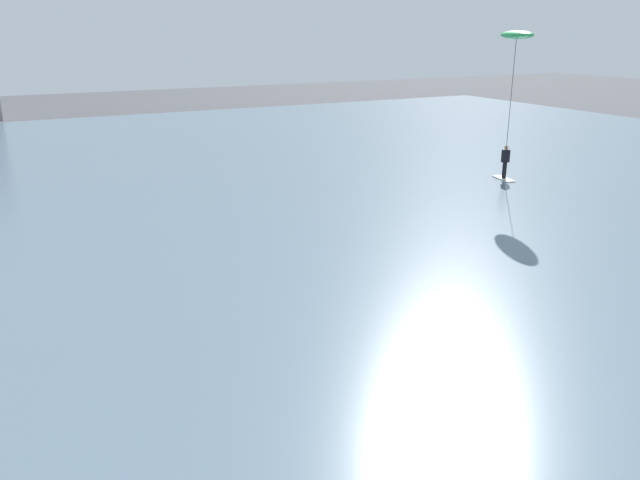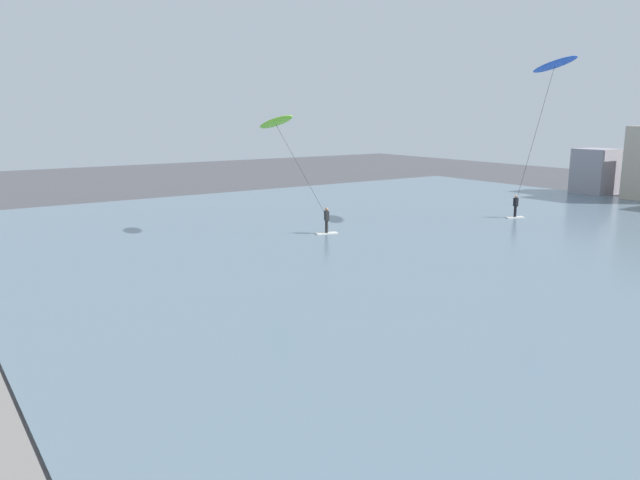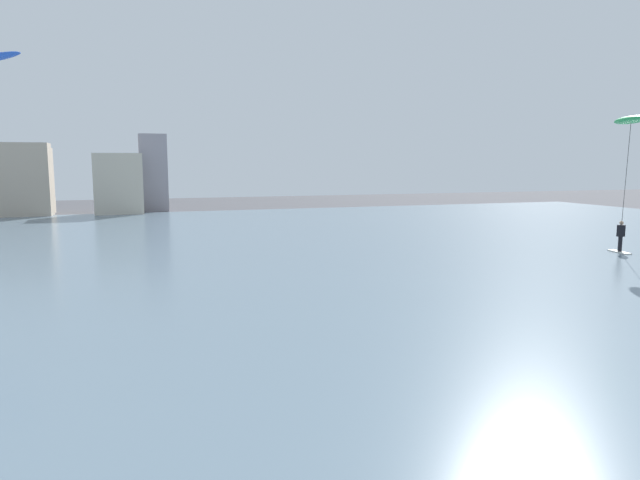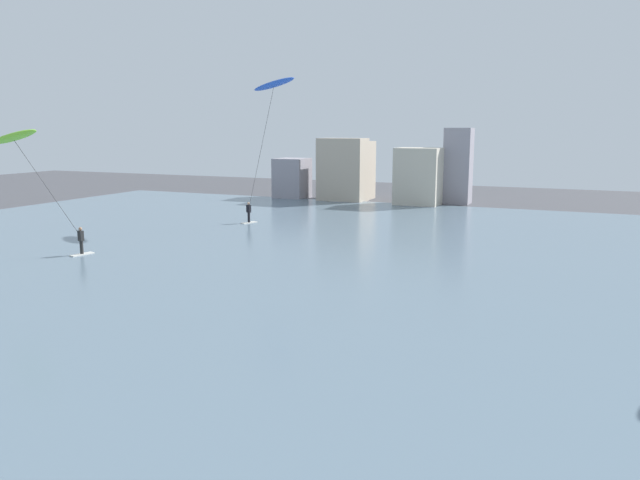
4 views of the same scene
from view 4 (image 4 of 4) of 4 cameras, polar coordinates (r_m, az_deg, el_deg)
water_bay at (r=34.99m, az=10.53°, el=-2.17°), size 84.00×52.00×0.10m
far_shore_buildings at (r=64.06m, az=4.47°, el=6.24°), size 20.20×6.04×7.49m
kitesurfer_blue at (r=47.49m, az=-4.44°, el=13.24°), size 4.79×1.88×11.16m
kitesurfer_lime at (r=38.26m, az=-25.79°, el=7.55°), size 3.80×3.92×7.50m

